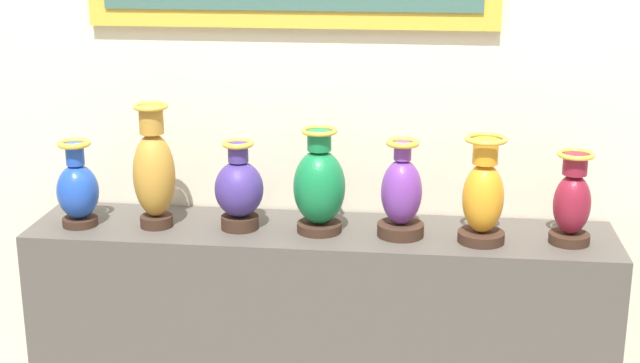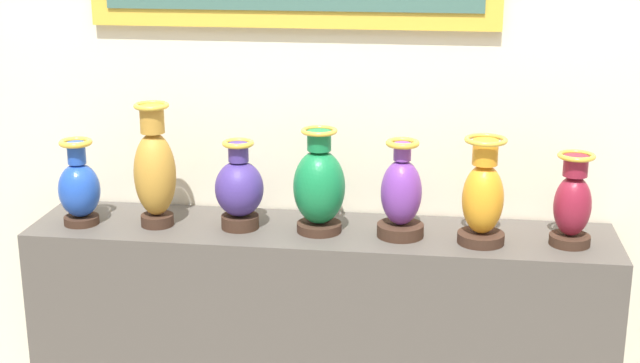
{
  "view_description": "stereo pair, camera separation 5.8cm",
  "coord_description": "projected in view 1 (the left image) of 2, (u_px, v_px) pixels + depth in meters",
  "views": [
    {
      "loc": [
        0.35,
        -2.92,
        2.04
      ],
      "look_at": [
        0.0,
        0.0,
        1.17
      ],
      "focal_mm": 51.18,
      "sensor_mm": 36.0,
      "label": 1
    },
    {
      "loc": [
        0.4,
        -2.91,
        2.04
      ],
      "look_at": [
        0.0,
        0.0,
        1.17
      ],
      "focal_mm": 51.18,
      "sensor_mm": 36.0,
      "label": 2
    }
  ],
  "objects": [
    {
      "name": "vase_burgundy",
      "position": [
        572.0,
        202.0,
        2.95
      ],
      "size": [
        0.13,
        0.13,
        0.31
      ],
      "color": "#382319",
      "rests_on": "display_shelf"
    },
    {
      "name": "vase_emerald",
      "position": [
        319.0,
        187.0,
        3.05
      ],
      "size": [
        0.18,
        0.18,
        0.36
      ],
      "color": "#382319",
      "rests_on": "display_shelf"
    },
    {
      "name": "vase_violet",
      "position": [
        401.0,
        196.0,
        3.02
      ],
      "size": [
        0.16,
        0.16,
        0.33
      ],
      "color": "#382319",
      "rests_on": "display_shelf"
    },
    {
      "name": "back_wall",
      "position": [
        327.0,
        88.0,
        3.23
      ],
      "size": [
        3.3,
        0.14,
        2.82
      ],
      "color": "beige",
      "rests_on": "ground_plane"
    },
    {
      "name": "display_shelf",
      "position": [
        320.0,
        361.0,
        3.25
      ],
      "size": [
        2.0,
        0.4,
        0.99
      ],
      "primitive_type": "cube",
      "color": "#4C4742",
      "rests_on": "ground_plane"
    },
    {
      "name": "vase_sapphire",
      "position": [
        78.0,
        189.0,
        3.12
      ],
      "size": [
        0.14,
        0.14,
        0.3
      ],
      "color": "#382319",
      "rests_on": "display_shelf"
    },
    {
      "name": "vase_amber",
      "position": [
        483.0,
        196.0,
        2.95
      ],
      "size": [
        0.15,
        0.15,
        0.36
      ],
      "color": "#382319",
      "rests_on": "display_shelf"
    },
    {
      "name": "vase_indigo",
      "position": [
        239.0,
        190.0,
        3.09
      ],
      "size": [
        0.17,
        0.17,
        0.31
      ],
      "color": "#382319",
      "rests_on": "display_shelf"
    },
    {
      "name": "vase_ochre",
      "position": [
        154.0,
        171.0,
        3.09
      ],
      "size": [
        0.14,
        0.14,
        0.43
      ],
      "color": "#382319",
      "rests_on": "display_shelf"
    }
  ]
}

